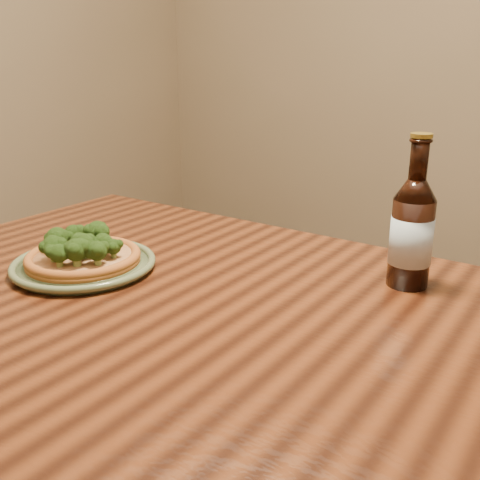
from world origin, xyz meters
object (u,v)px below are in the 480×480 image
Objects in this scene: pizza at (82,254)px; beer_bottle at (412,232)px; table at (266,386)px; plate at (84,264)px.

beer_bottle is (0.52, 0.27, 0.07)m from pizza.
table is 6.11× the size of beer_bottle.
pizza reaches higher than plate.
pizza is at bearing -68.23° from plate.
pizza is at bearing -154.49° from beer_bottle.
pizza is (-0.41, 0.01, 0.12)m from table.
plate is 0.02m from pizza.
table is 6.04× the size of plate.
plate is 1.26× the size of pizza.
plate is at bearing 178.14° from table.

